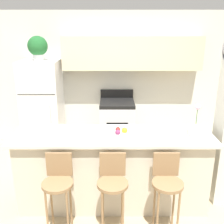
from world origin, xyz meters
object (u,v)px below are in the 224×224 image
(refrigerator, at_px, (42,105))
(stove_range, at_px, (117,124))
(bar_stool_left, at_px, (58,184))
(bar_stool_mid, at_px, (112,184))
(potted_plant_on_fridge, at_px, (37,47))
(orchid_vase, at_px, (195,128))
(bar_stool_right, at_px, (166,184))
(fruit_bowl, at_px, (120,134))

(refrigerator, height_order, stove_range, refrigerator)
(bar_stool_left, bearing_deg, refrigerator, 107.74)
(bar_stool_mid, xyz_separation_m, potted_plant_on_fridge, (-1.32, 2.27, 1.30))
(refrigerator, relative_size, bar_stool_left, 1.79)
(potted_plant_on_fridge, bearing_deg, bar_stool_mid, -59.86)
(bar_stool_left, relative_size, potted_plant_on_fridge, 2.19)
(bar_stool_mid, height_order, orchid_vase, orchid_vase)
(stove_range, relative_size, bar_stool_left, 1.14)
(stove_range, relative_size, bar_stool_mid, 1.14)
(bar_stool_left, xyz_separation_m, bar_stool_mid, (0.59, 0.00, 0.00))
(potted_plant_on_fridge, relative_size, orchid_vase, 1.05)
(refrigerator, height_order, orchid_vase, refrigerator)
(bar_stool_right, relative_size, potted_plant_on_fridge, 2.19)
(bar_stool_right, bearing_deg, stove_range, 102.35)
(refrigerator, bearing_deg, bar_stool_left, -72.26)
(bar_stool_mid, bearing_deg, fruit_bowl, 78.63)
(bar_stool_mid, height_order, fruit_bowl, fruit_bowl)
(fruit_bowl, bearing_deg, potted_plant_on_fridge, 127.78)
(bar_stool_left, height_order, bar_stool_right, same)
(refrigerator, distance_m, orchid_vase, 2.95)
(refrigerator, relative_size, fruit_bowl, 6.60)
(bar_stool_left, height_order, fruit_bowl, fruit_bowl)
(refrigerator, height_order, bar_stool_right, refrigerator)
(fruit_bowl, bearing_deg, bar_stool_left, -146.49)
(stove_range, distance_m, bar_stool_right, 2.35)
(stove_range, height_order, potted_plant_on_fridge, potted_plant_on_fridge)
(stove_range, xyz_separation_m, potted_plant_on_fridge, (-1.41, -0.02, 1.45))
(potted_plant_on_fridge, height_order, fruit_bowl, potted_plant_on_fridge)
(refrigerator, distance_m, stove_range, 1.46)
(orchid_vase, bearing_deg, fruit_bowl, 179.99)
(refrigerator, bearing_deg, fruit_bowl, -52.22)
(refrigerator, bearing_deg, potted_plant_on_fridge, 117.01)
(bar_stool_left, distance_m, potted_plant_on_fridge, 2.71)
(bar_stool_left, xyz_separation_m, orchid_vase, (1.59, 0.45, 0.48))
(bar_stool_right, bearing_deg, refrigerator, 130.08)
(refrigerator, distance_m, bar_stool_left, 2.39)
(stove_range, relative_size, bar_stool_right, 1.14)
(stove_range, bearing_deg, refrigerator, -178.99)
(orchid_vase, bearing_deg, refrigerator, 141.84)
(bar_stool_left, bearing_deg, potted_plant_on_fridge, 107.74)
(stove_range, xyz_separation_m, orchid_vase, (0.91, -1.84, 0.64))
(bar_stool_mid, distance_m, fruit_bowl, 0.61)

